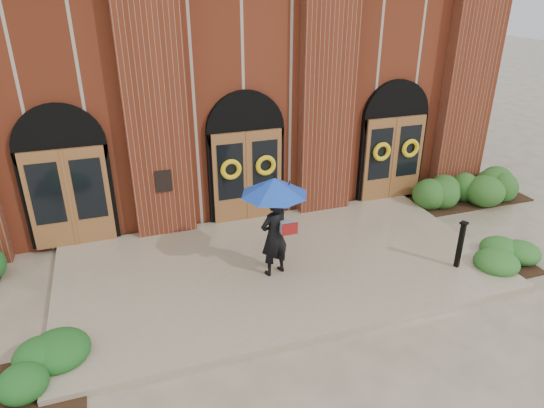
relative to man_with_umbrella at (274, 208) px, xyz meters
name	(u,v)px	position (x,y,z in m)	size (l,w,h in m)	color
ground	(281,272)	(0.23, 0.17, -1.77)	(90.00, 90.00, 0.00)	tan
landing	(279,266)	(0.23, 0.32, -1.70)	(10.00, 5.30, 0.15)	gray
church_building	(199,63)	(0.23, 8.95, 1.73)	(16.20, 12.53, 7.00)	#5F2514
man_with_umbrella	(274,208)	(0.00, 0.00, 0.00)	(1.81, 1.81, 2.32)	black
metal_post	(460,244)	(4.10, -1.12, -1.02)	(0.20, 0.20, 1.15)	black
hedge_wall_right	(471,186)	(7.20, 2.23, -1.35)	(3.31, 1.33, 0.85)	#26531D
hedge_front_left	(32,376)	(-4.87, -1.83, -1.51)	(1.49, 1.28, 0.53)	#1A4C1A
hedge_front_right	(503,256)	(5.33, -1.23, -1.54)	(1.35, 1.16, 0.48)	#275B21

